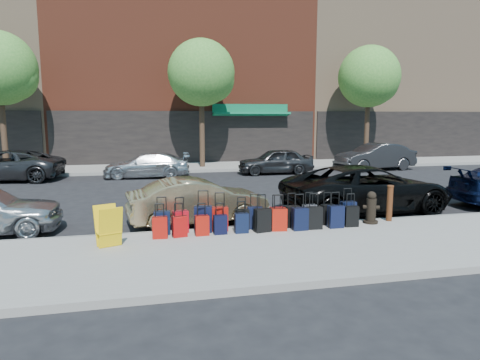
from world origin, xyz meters
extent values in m
plane|color=black|center=(0.00, 0.00, 0.00)|extent=(120.00, 120.00, 0.00)
cube|color=gray|center=(0.00, -6.50, 0.07)|extent=(60.00, 4.00, 0.15)
cube|color=gray|center=(0.00, 10.00, 0.07)|extent=(60.00, 4.00, 0.15)
cube|color=gray|center=(0.00, -4.48, 0.07)|extent=(60.00, 0.08, 0.15)
cube|color=gray|center=(0.00, 7.98, 0.07)|extent=(60.00, 0.08, 0.15)
cube|color=maroon|center=(0.00, 18.00, 10.00)|extent=(17.00, 12.00, 20.00)
cube|color=black|center=(0.00, 11.95, 1.70)|extent=(16.66, 0.15, 3.40)
cube|color=#0B633F|center=(4.00, 11.60, 3.20)|extent=(5.00, 0.91, 0.27)
cube|color=#0B633F|center=(4.00, 11.90, 3.55)|extent=(5.00, 0.10, 0.60)
cube|color=#9A7B5E|center=(16.00, 18.00, 9.00)|extent=(15.00, 12.00, 18.00)
cube|color=black|center=(16.00, 11.95, 1.70)|extent=(14.70, 0.15, 3.40)
cylinder|color=black|center=(-10.00, 9.50, 2.55)|extent=(0.30, 0.30, 4.80)
sphere|color=#367B29|center=(-9.40, 9.50, 5.14)|extent=(2.58, 2.58, 2.58)
cylinder|color=black|center=(0.50, 9.50, 2.55)|extent=(0.30, 0.30, 4.80)
sphere|color=#367B29|center=(0.50, 9.50, 5.52)|extent=(3.80, 3.80, 3.80)
sphere|color=#367B29|center=(1.10, 9.50, 5.14)|extent=(2.58, 2.58, 2.58)
cylinder|color=black|center=(11.00, 9.50, 2.55)|extent=(0.30, 0.30, 4.80)
sphere|color=#367B29|center=(11.00, 9.50, 5.52)|extent=(3.80, 3.80, 3.80)
sphere|color=#367B29|center=(11.60, 9.50, 5.14)|extent=(2.58, 2.58, 2.58)
cube|color=black|center=(-2.46, -4.80, 0.44)|extent=(0.40, 0.23, 0.59)
cylinder|color=black|center=(-2.46, -4.80, 1.08)|extent=(0.22, 0.04, 0.03)
cube|color=#B30B18|center=(-2.00, -4.75, 0.43)|extent=(0.41, 0.27, 0.56)
cylinder|color=black|center=(-2.00, -4.75, 1.04)|extent=(0.21, 0.07, 0.03)
cube|color=black|center=(-1.43, -4.80, 0.48)|extent=(0.48, 0.32, 0.66)
cylinder|color=black|center=(-1.43, -4.80, 1.20)|extent=(0.25, 0.08, 0.03)
cube|color=#991009|center=(-0.99, -4.76, 0.46)|extent=(0.44, 0.27, 0.62)
cylinder|color=black|center=(-0.99, -4.76, 1.13)|extent=(0.23, 0.06, 0.03)
cube|color=black|center=(-0.43, -4.81, 0.42)|extent=(0.36, 0.21, 0.54)
cylinder|color=black|center=(-0.43, -4.81, 1.00)|extent=(0.20, 0.04, 0.03)
cube|color=black|center=(-0.07, -4.76, 0.44)|extent=(0.42, 0.28, 0.58)
cylinder|color=black|center=(-0.07, -4.76, 1.07)|extent=(0.22, 0.07, 0.03)
cube|color=maroon|center=(0.52, -4.82, 0.43)|extent=(0.37, 0.21, 0.55)
cylinder|color=black|center=(0.52, -4.82, 1.02)|extent=(0.21, 0.04, 0.03)
cube|color=black|center=(0.94, -4.82, 0.43)|extent=(0.39, 0.24, 0.57)
cylinder|color=black|center=(0.94, -4.82, 1.05)|extent=(0.21, 0.05, 0.03)
cube|color=#434349|center=(1.45, -4.78, 0.43)|extent=(0.39, 0.23, 0.56)
cylinder|color=black|center=(1.45, -4.78, 1.04)|extent=(0.21, 0.05, 0.03)
cube|color=black|center=(1.98, -4.77, 0.42)|extent=(0.38, 0.23, 0.55)
cylinder|color=black|center=(1.98, -4.77, 1.01)|extent=(0.21, 0.05, 0.03)
cube|color=black|center=(2.57, -4.78, 0.45)|extent=(0.40, 0.22, 0.60)
cylinder|color=black|center=(2.57, -4.78, 1.10)|extent=(0.23, 0.03, 0.03)
cube|color=#9F100A|center=(-2.53, -5.13, 0.41)|extent=(0.37, 0.23, 0.52)
cylinder|color=black|center=(-2.53, -5.13, 0.98)|extent=(0.20, 0.04, 0.03)
cube|color=#9E0A0A|center=(-2.06, -5.10, 0.41)|extent=(0.38, 0.26, 0.51)
cylinder|color=black|center=(-2.06, -5.10, 0.97)|extent=(0.20, 0.07, 0.03)
cube|color=#9C120A|center=(-1.51, -5.10, 0.40)|extent=(0.34, 0.21, 0.50)
cylinder|color=black|center=(-1.51, -5.10, 0.94)|extent=(0.19, 0.04, 0.03)
cube|color=black|center=(-1.05, -5.08, 0.39)|extent=(0.33, 0.20, 0.48)
cylinder|color=black|center=(-1.05, -5.08, 0.92)|extent=(0.18, 0.04, 0.03)
cube|color=black|center=(-0.50, -5.09, 0.40)|extent=(0.34, 0.20, 0.50)
cylinder|color=black|center=(-0.50, -5.09, 0.94)|extent=(0.19, 0.03, 0.03)
cube|color=black|center=(0.04, -5.11, 0.45)|extent=(0.44, 0.31, 0.59)
cylinder|color=black|center=(0.04, -5.11, 1.09)|extent=(0.23, 0.07, 0.03)
cube|color=#A2170A|center=(0.48, -5.09, 0.44)|extent=(0.41, 0.27, 0.58)
cylinder|color=black|center=(0.48, -5.09, 1.07)|extent=(0.22, 0.06, 0.03)
cube|color=black|center=(1.03, -5.16, 0.44)|extent=(0.40, 0.24, 0.58)
cylinder|color=black|center=(1.03, -5.16, 1.07)|extent=(0.22, 0.04, 0.03)
cube|color=black|center=(1.44, -5.13, 0.44)|extent=(0.40, 0.25, 0.58)
cylinder|color=black|center=(1.44, -5.13, 1.07)|extent=(0.22, 0.04, 0.03)
cube|color=black|center=(2.04, -5.14, 0.44)|extent=(0.40, 0.24, 0.59)
cylinder|color=black|center=(2.04, -5.14, 1.08)|extent=(0.22, 0.04, 0.03)
cube|color=black|center=(2.49, -5.11, 0.42)|extent=(0.38, 0.23, 0.55)
cylinder|color=black|center=(2.49, -5.11, 1.02)|extent=(0.21, 0.04, 0.03)
cylinder|color=black|center=(3.20, -4.89, 0.18)|extent=(0.40, 0.40, 0.07)
cylinder|color=black|center=(3.20, -4.89, 0.53)|extent=(0.27, 0.27, 0.62)
sphere|color=black|center=(3.20, -4.89, 0.91)|extent=(0.24, 0.24, 0.24)
cylinder|color=black|center=(3.20, -4.89, 0.59)|extent=(0.45, 0.28, 0.11)
cylinder|color=#38190C|center=(3.83, -4.78, 0.64)|extent=(0.16, 0.16, 0.98)
cylinder|color=#38190C|center=(3.83, -4.78, 1.13)|extent=(0.19, 0.19, 0.04)
cube|color=yellow|center=(-3.62, -5.67, 0.62)|extent=(0.56, 0.40, 0.92)
cube|color=yellow|center=(-3.74, -5.36, 0.62)|extent=(0.56, 0.40, 0.92)
cube|color=yellow|center=(-3.68, -5.52, 0.48)|extent=(0.60, 0.50, 0.02)
imported|color=#9F8961|center=(-1.37, -3.34, 0.66)|extent=(4.14, 1.88, 1.32)
imported|color=black|center=(4.11, -3.02, 0.76)|extent=(5.65, 2.95, 1.52)
imported|color=#313134|center=(-9.35, 6.94, 0.74)|extent=(5.58, 3.13, 1.47)
imported|color=silver|center=(-2.72, 6.62, 0.62)|extent=(4.41, 2.08, 1.24)
imported|color=#2F2F31|center=(4.04, 6.56, 0.69)|extent=(4.06, 1.71, 1.37)
imported|color=#2E2E30|center=(10.11, 6.84, 0.77)|extent=(4.84, 2.25, 1.54)
camera|label=1|loc=(-2.85, -15.29, 3.06)|focal=32.00mm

